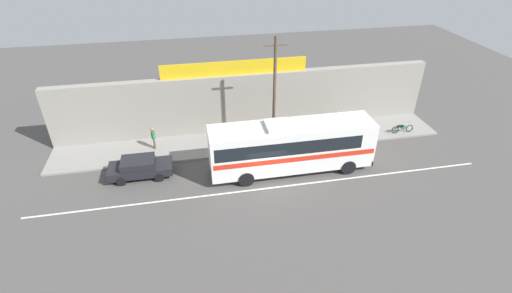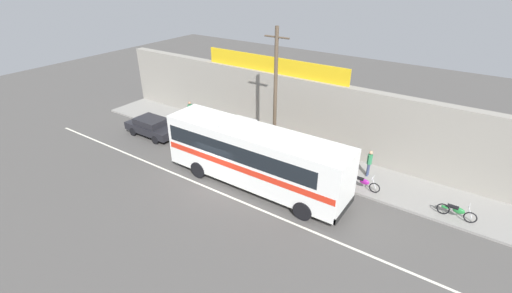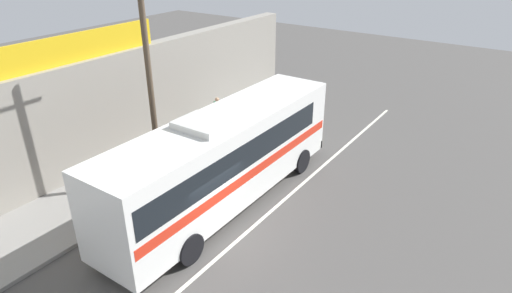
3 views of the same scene
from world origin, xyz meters
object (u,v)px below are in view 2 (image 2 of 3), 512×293
(pedestrian_by_curb, at_px, (190,110))
(motorcycle_blue, at_px, (456,211))
(motorcycle_green, at_px, (339,175))
(intercity_bus, at_px, (253,154))
(motorcycle_black, at_px, (362,182))
(parked_car, at_px, (152,126))
(utility_pole, at_px, (275,97))
(pedestrian_far_left, at_px, (369,161))

(pedestrian_by_curb, bearing_deg, motorcycle_blue, -4.08)
(motorcycle_blue, xyz_separation_m, motorcycle_green, (-6.24, -0.14, 0.00))
(intercity_bus, height_order, motorcycle_blue, intercity_bus)
(motorcycle_black, bearing_deg, motorcycle_green, -177.86)
(parked_car, height_order, utility_pole, utility_pole)
(parked_car, height_order, pedestrian_far_left, pedestrian_far_left)
(parked_car, xyz_separation_m, pedestrian_by_curb, (0.83, 3.27, 0.42))
(parked_car, height_order, pedestrian_by_curb, pedestrian_by_curb)
(intercity_bus, xyz_separation_m, pedestrian_by_curb, (-9.29, 4.52, -0.91))
(intercity_bus, height_order, pedestrian_by_curb, intercity_bus)
(parked_car, height_order, motorcycle_blue, parked_car)
(parked_car, distance_m, motorcycle_black, 15.67)
(motorcycle_blue, height_order, pedestrian_by_curb, pedestrian_by_curb)
(utility_pole, relative_size, motorcycle_blue, 4.53)
(parked_car, distance_m, motorcycle_green, 14.25)
(motorcycle_blue, xyz_separation_m, motorcycle_black, (-4.81, -0.09, 0.00))
(intercity_bus, relative_size, motorcycle_blue, 5.96)
(intercity_bus, xyz_separation_m, motorcycle_black, (5.45, 3.03, -1.50))
(pedestrian_by_curb, bearing_deg, motorcycle_green, -6.59)
(parked_car, bearing_deg, pedestrian_far_left, 12.28)
(parked_car, height_order, motorcycle_black, parked_car)
(intercity_bus, relative_size, parked_car, 2.63)
(motorcycle_blue, bearing_deg, intercity_bus, -163.08)
(intercity_bus, height_order, utility_pole, utility_pole)
(parked_car, relative_size, motorcycle_black, 2.15)
(motorcycle_blue, relative_size, pedestrian_far_left, 1.11)
(motorcycle_green, bearing_deg, motorcycle_black, 2.14)
(parked_car, relative_size, motorcycle_blue, 2.27)
(parked_car, distance_m, motorcycle_blue, 20.47)
(pedestrian_by_curb, bearing_deg, motorcycle_black, -5.75)
(utility_pole, relative_size, pedestrian_by_curb, 4.85)
(pedestrian_far_left, bearing_deg, motorcycle_blue, -16.35)
(parked_car, bearing_deg, pedestrian_by_curb, 75.72)
(utility_pole, relative_size, motorcycle_black, 4.29)
(motorcycle_black, bearing_deg, pedestrian_far_left, 97.58)
(motorcycle_green, height_order, pedestrian_by_curb, pedestrian_by_curb)
(motorcycle_black, xyz_separation_m, motorcycle_green, (-1.43, -0.05, 0.00))
(parked_car, xyz_separation_m, motorcycle_blue, (20.38, 1.87, -0.17))
(motorcycle_blue, distance_m, motorcycle_black, 4.81)
(motorcycle_blue, distance_m, motorcycle_green, 6.24)
(intercity_bus, relative_size, motorcycle_black, 5.64)
(utility_pole, bearing_deg, parked_car, -169.77)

